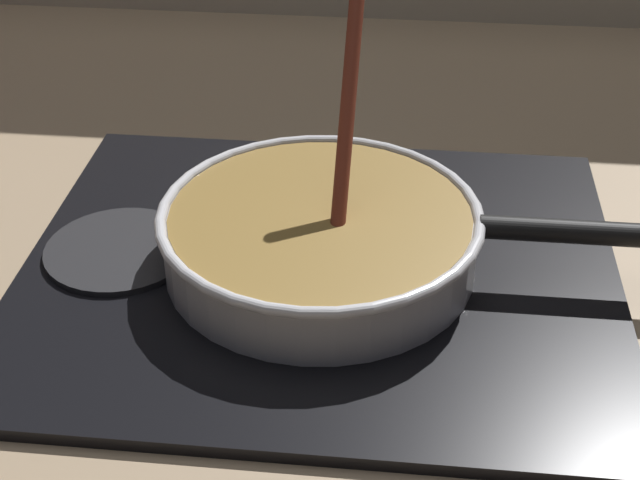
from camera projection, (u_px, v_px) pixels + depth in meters
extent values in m
cube|color=#9E8466|center=(208.00, 349.00, 0.83)|extent=(2.40, 1.60, 0.04)
cube|color=black|center=(320.00, 270.00, 0.89)|extent=(0.56, 0.48, 0.01)
torus|color=#592D0C|center=(320.00, 261.00, 0.88)|extent=(0.20, 0.20, 0.01)
cylinder|color=#262628|center=(120.00, 250.00, 0.90)|extent=(0.14, 0.14, 0.01)
cylinder|color=silver|center=(320.00, 240.00, 0.87)|extent=(0.29, 0.29, 0.06)
cylinder|color=olive|center=(320.00, 236.00, 0.86)|extent=(0.28, 0.28, 0.05)
torus|color=silver|center=(320.00, 215.00, 0.85)|extent=(0.30, 0.30, 0.01)
cylinder|color=black|center=(574.00, 232.00, 0.83)|extent=(0.17, 0.02, 0.02)
cylinder|color=beige|center=(375.00, 248.00, 0.82)|extent=(0.03, 0.03, 0.01)
cylinder|color=beige|center=(320.00, 223.00, 0.86)|extent=(0.04, 0.04, 0.01)
cylinder|color=#E5CC7A|center=(283.00, 199.00, 0.89)|extent=(0.03, 0.03, 0.01)
cylinder|color=beige|center=(314.00, 246.00, 0.83)|extent=(0.03, 0.03, 0.01)
cylinder|color=#EDD88C|center=(328.00, 169.00, 0.94)|extent=(0.03, 0.03, 0.01)
cylinder|color=#E5CC7A|center=(229.00, 225.00, 0.85)|extent=(0.03, 0.03, 0.01)
cylinder|color=maroon|center=(348.00, 106.00, 0.83)|extent=(0.02, 0.14, 0.22)
cube|color=brown|center=(336.00, 243.00, 0.84)|extent=(0.03, 0.05, 0.01)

